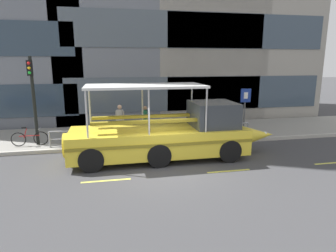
{
  "coord_description": "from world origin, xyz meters",
  "views": [
    {
      "loc": [
        -2.2,
        -11.15,
        4.29
      ],
      "look_at": [
        0.52,
        2.07,
        1.3
      ],
      "focal_mm": 31.39,
      "sensor_mm": 36.0,
      "label": 1
    }
  ],
  "objects_px": {
    "leaned_bicycle": "(30,138)",
    "duck_tour_boat": "(171,135)",
    "pedestrian_mid_right": "(120,118)",
    "pedestrian_near_bow": "(216,119)",
    "pedestrian_mid_left": "(145,118)",
    "traffic_light_pole": "(33,93)",
    "parking_sign": "(245,103)"
  },
  "relations": [
    {
      "from": "pedestrian_near_bow",
      "to": "pedestrian_mid_left",
      "type": "xyz_separation_m",
      "value": [
        -3.95,
        0.64,
        0.1
      ]
    },
    {
      "from": "traffic_light_pole",
      "to": "pedestrian_mid_right",
      "type": "height_order",
      "value": "traffic_light_pole"
    },
    {
      "from": "traffic_light_pole",
      "to": "duck_tour_boat",
      "type": "distance_m",
      "value": 7.06
    },
    {
      "from": "leaned_bicycle",
      "to": "pedestrian_near_bow",
      "type": "distance_m",
      "value": 9.87
    },
    {
      "from": "leaned_bicycle",
      "to": "pedestrian_mid_left",
      "type": "xyz_separation_m",
      "value": [
        5.9,
        1.05,
        0.62
      ]
    },
    {
      "from": "leaned_bicycle",
      "to": "pedestrian_near_bow",
      "type": "xyz_separation_m",
      "value": [
        9.84,
        0.41,
        0.53
      ]
    },
    {
      "from": "leaned_bicycle",
      "to": "duck_tour_boat",
      "type": "bearing_deg",
      "value": -21.86
    },
    {
      "from": "traffic_light_pole",
      "to": "pedestrian_mid_left",
      "type": "bearing_deg",
      "value": 9.5
    },
    {
      "from": "traffic_light_pole",
      "to": "pedestrian_mid_right",
      "type": "xyz_separation_m",
      "value": [
        4.15,
        0.84,
        -1.55
      ]
    },
    {
      "from": "leaned_bicycle",
      "to": "pedestrian_mid_right",
      "type": "height_order",
      "value": "pedestrian_mid_right"
    },
    {
      "from": "pedestrian_near_bow",
      "to": "pedestrian_mid_right",
      "type": "bearing_deg",
      "value": 174.18
    },
    {
      "from": "duck_tour_boat",
      "to": "pedestrian_mid_right",
      "type": "xyz_separation_m",
      "value": [
        -2.11,
        3.6,
        0.19
      ]
    },
    {
      "from": "leaned_bicycle",
      "to": "traffic_light_pole",
      "type": "bearing_deg",
      "value": 19.9
    },
    {
      "from": "pedestrian_mid_left",
      "to": "pedestrian_mid_right",
      "type": "relative_size",
      "value": 0.93
    },
    {
      "from": "pedestrian_mid_right",
      "to": "pedestrian_mid_left",
      "type": "bearing_deg",
      "value": 3.78
    },
    {
      "from": "pedestrian_near_bow",
      "to": "pedestrian_mid_left",
      "type": "height_order",
      "value": "pedestrian_mid_left"
    },
    {
      "from": "traffic_light_pole",
      "to": "parking_sign",
      "type": "height_order",
      "value": "traffic_light_pole"
    },
    {
      "from": "traffic_light_pole",
      "to": "duck_tour_boat",
      "type": "bearing_deg",
      "value": -23.8
    },
    {
      "from": "leaned_bicycle",
      "to": "pedestrian_mid_right",
      "type": "relative_size",
      "value": 0.98
    },
    {
      "from": "leaned_bicycle",
      "to": "pedestrian_mid_right",
      "type": "xyz_separation_m",
      "value": [
        4.48,
        0.96,
        0.7
      ]
    },
    {
      "from": "traffic_light_pole",
      "to": "parking_sign",
      "type": "relative_size",
      "value": 1.67
    },
    {
      "from": "duck_tour_boat",
      "to": "pedestrian_mid_right",
      "type": "height_order",
      "value": "duck_tour_boat"
    },
    {
      "from": "pedestrian_near_bow",
      "to": "pedestrian_mid_right",
      "type": "relative_size",
      "value": 0.84
    },
    {
      "from": "traffic_light_pole",
      "to": "leaned_bicycle",
      "type": "xyz_separation_m",
      "value": [
        -0.33,
        -0.12,
        -2.25
      ]
    },
    {
      "from": "leaned_bicycle",
      "to": "pedestrian_near_bow",
      "type": "height_order",
      "value": "pedestrian_near_bow"
    },
    {
      "from": "parking_sign",
      "to": "pedestrian_mid_right",
      "type": "distance_m",
      "value": 7.07
    },
    {
      "from": "parking_sign",
      "to": "pedestrian_near_bow",
      "type": "relative_size",
      "value": 1.74
    },
    {
      "from": "parking_sign",
      "to": "pedestrian_mid_left",
      "type": "bearing_deg",
      "value": 170.59
    },
    {
      "from": "leaned_bicycle",
      "to": "duck_tour_boat",
      "type": "distance_m",
      "value": 7.12
    },
    {
      "from": "pedestrian_near_bow",
      "to": "parking_sign",
      "type": "bearing_deg",
      "value": -9.88
    },
    {
      "from": "parking_sign",
      "to": "pedestrian_mid_right",
      "type": "relative_size",
      "value": 1.46
    },
    {
      "from": "parking_sign",
      "to": "duck_tour_boat",
      "type": "relative_size",
      "value": 0.27
    }
  ]
}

